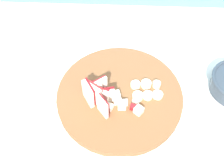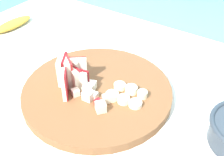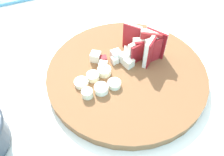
{
  "view_description": "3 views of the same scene",
  "coord_description": "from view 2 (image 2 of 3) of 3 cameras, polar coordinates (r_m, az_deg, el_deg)",
  "views": [
    {
      "loc": [
        -0.1,
        -0.43,
        1.63
      ],
      "look_at": [
        -0.12,
        0.05,
        0.99
      ],
      "focal_mm": 46.47,
      "sensor_mm": 36.0,
      "label": 1
    },
    {
      "loc": [
        0.22,
        -0.38,
        1.38
      ],
      "look_at": [
        -0.07,
        0.06,
        0.97
      ],
      "focal_mm": 45.48,
      "sensor_mm": 36.0,
      "label": 2
    },
    {
      "loc": [
        0.07,
        0.31,
        1.31
      ],
      "look_at": [
        -0.04,
        0.05,
        0.98
      ],
      "focal_mm": 34.7,
      "sensor_mm": 36.0,
      "label": 3
    }
  ],
  "objects": [
    {
      "name": "apple_dice_pile",
      "position": [
        0.64,
        -3.94,
        -3.46
      ],
      "size": [
        0.1,
        0.07,
        0.02
      ],
      "color": "white",
      "rests_on": "cutting_board"
    },
    {
      "name": "cutting_board",
      "position": [
        0.68,
        -2.98,
        -2.72
      ],
      "size": [
        0.35,
        0.35,
        0.02
      ],
      "primitive_type": "cylinder",
      "color": "brown",
      "rests_on": "tiled_countertop"
    },
    {
      "name": "banana_slice_rows",
      "position": [
        0.64,
        2.89,
        -3.35
      ],
      "size": [
        0.09,
        0.07,
        0.02
      ],
      "color": "beige",
      "rests_on": "cutting_board"
    },
    {
      "name": "tile_backsplash",
      "position": [
        1.07,
        15.41,
        0.58
      ],
      "size": [
        2.4,
        0.04,
        1.52
      ],
      "primitive_type": "cube",
      "color": "#4C8EB2",
      "rests_on": "ground"
    },
    {
      "name": "apple_wedge_fan",
      "position": [
        0.67,
        -8.3,
        0.91
      ],
      "size": [
        0.09,
        0.1,
        0.07
      ],
      "color": "maroon",
      "rests_on": "cutting_board"
    },
    {
      "name": "banana_peel",
      "position": [
        1.02,
        -19.25,
        10.21
      ],
      "size": [
        0.05,
        0.14,
        0.02
      ],
      "primitive_type": "ellipsoid",
      "rotation": [
        0.0,
        0.0,
        1.55
      ],
      "color": "gold",
      "rests_on": "tiled_countertop"
    }
  ]
}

